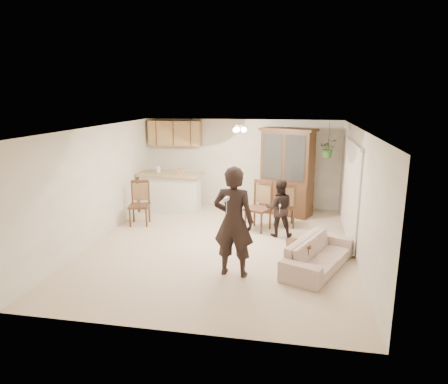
% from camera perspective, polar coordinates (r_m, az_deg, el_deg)
% --- Properties ---
extents(floor, '(6.50, 6.50, 0.00)m').
position_cam_1_polar(floor, '(8.63, -0.49, -7.71)').
color(floor, beige).
rests_on(floor, ground).
extents(ceiling, '(5.50, 6.50, 0.02)m').
position_cam_1_polar(ceiling, '(8.06, -0.53, 9.07)').
color(ceiling, white).
rests_on(ceiling, wall_back).
extents(wall_back, '(5.50, 0.02, 2.50)m').
position_cam_1_polar(wall_back, '(11.41, 2.57, 4.07)').
color(wall_back, silver).
rests_on(wall_back, ground).
extents(wall_front, '(5.50, 0.02, 2.50)m').
position_cam_1_polar(wall_front, '(5.24, -7.28, -7.63)').
color(wall_front, silver).
rests_on(wall_front, ground).
extents(wall_left, '(0.02, 6.50, 2.50)m').
position_cam_1_polar(wall_left, '(9.17, -17.64, 1.08)').
color(wall_left, silver).
rests_on(wall_left, ground).
extents(wall_right, '(0.02, 6.50, 2.50)m').
position_cam_1_polar(wall_right, '(8.21, 18.69, -0.42)').
color(wall_right, silver).
rests_on(wall_right, ground).
extents(breakfast_bar, '(1.60, 0.55, 1.00)m').
position_cam_1_polar(breakfast_bar, '(11.10, -7.62, -0.26)').
color(breakfast_bar, silver).
rests_on(breakfast_bar, floor).
extents(bar_top, '(1.75, 0.70, 0.08)m').
position_cam_1_polar(bar_top, '(10.98, -7.71, 2.53)').
color(bar_top, tan).
rests_on(bar_top, breakfast_bar).
extents(upper_cabinets, '(1.50, 0.34, 0.70)m').
position_cam_1_polar(upper_cabinets, '(11.53, -7.00, 8.34)').
color(upper_cabinets, olive).
rests_on(upper_cabinets, wall_back).
extents(vertical_blinds, '(0.06, 2.30, 2.10)m').
position_cam_1_polar(vertical_blinds, '(9.11, 17.60, 0.03)').
color(vertical_blinds, silver).
rests_on(vertical_blinds, wall_right).
extents(ceiling_fixture, '(0.36, 0.36, 0.20)m').
position_cam_1_polar(ceiling_fixture, '(9.22, 2.13, 9.01)').
color(ceiling_fixture, '#FFE7BF').
rests_on(ceiling_fixture, ceiling).
extents(hanging_plant, '(0.43, 0.37, 0.48)m').
position_cam_1_polar(hanging_plant, '(10.40, 14.67, 6.06)').
color(hanging_plant, '#2A5823').
rests_on(hanging_plant, ceiling).
extents(plant_cord, '(0.01, 0.01, 0.65)m').
position_cam_1_polar(plant_cord, '(10.37, 14.78, 7.84)').
color(plant_cord, black).
rests_on(plant_cord, ceiling).
extents(sofa, '(1.43, 2.01, 0.73)m').
position_cam_1_polar(sofa, '(7.65, 13.42, -8.04)').
color(sofa, beige).
rests_on(sofa, floor).
extents(adult, '(0.69, 0.49, 1.80)m').
position_cam_1_polar(adult, '(7.02, 1.36, -5.00)').
color(adult, black).
rests_on(adult, floor).
extents(child, '(0.70, 0.57, 1.35)m').
position_cam_1_polar(child, '(9.12, 7.87, -2.19)').
color(child, black).
rests_on(child, floor).
extents(china_hutch, '(1.57, 1.10, 2.32)m').
position_cam_1_polar(china_hutch, '(10.76, 8.97, 2.75)').
color(china_hutch, '#382514').
rests_on(china_hutch, floor).
extents(side_table, '(0.47, 0.47, 0.54)m').
position_cam_1_polar(side_table, '(7.67, 10.44, -8.75)').
color(side_table, '#382514').
rests_on(side_table, floor).
extents(chair_bar, '(0.56, 0.56, 1.09)m').
position_cam_1_polar(chair_bar, '(10.15, -11.95, -2.89)').
color(chair_bar, '#382514').
rests_on(chair_bar, floor).
extents(chair_hutch_left, '(0.69, 0.69, 1.18)m').
position_cam_1_polar(chair_hutch_left, '(9.56, 4.86, -3.51)').
color(chair_hutch_left, '#382514').
rests_on(chair_hutch_left, floor).
extents(chair_hutch_right, '(0.54, 0.54, 1.11)m').
position_cam_1_polar(chair_hutch_right, '(9.94, 8.65, -3.07)').
color(chair_hutch_right, '#382514').
rests_on(chair_hutch_right, floor).
extents(controller_adult, '(0.07, 0.18, 0.05)m').
position_cam_1_polar(controller_adult, '(6.41, 0.36, -1.00)').
color(controller_adult, white).
rests_on(controller_adult, adult).
extents(controller_child, '(0.04, 0.12, 0.04)m').
position_cam_1_polar(controller_child, '(8.79, 7.98, -1.92)').
color(controller_child, white).
rests_on(controller_child, child).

